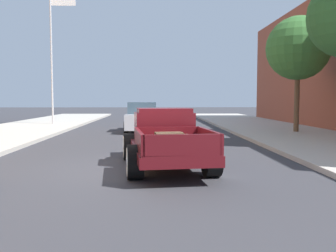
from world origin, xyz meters
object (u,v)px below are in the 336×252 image
(hotrod_truck_maroon, at_px, (164,138))
(street_tree_second, at_px, (298,48))
(flagpole, at_px, (55,40))
(car_background_silver, at_px, (142,118))

(hotrod_truck_maroon, relative_size, street_tree_second, 0.86)
(flagpole, height_order, street_tree_second, flagpole)
(hotrod_truck_maroon, relative_size, car_background_silver, 1.18)
(car_background_silver, relative_size, street_tree_second, 0.73)
(hotrod_truck_maroon, height_order, car_background_silver, car_background_silver)
(car_background_silver, xyz_separation_m, street_tree_second, (8.00, -2.03, 3.63))
(car_background_silver, xyz_separation_m, flagpole, (-5.97, 4.37, 5.00))
(hotrod_truck_maroon, distance_m, car_background_silver, 10.69)
(hotrod_truck_maroon, distance_m, street_tree_second, 11.72)
(flagpole, distance_m, street_tree_second, 15.43)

